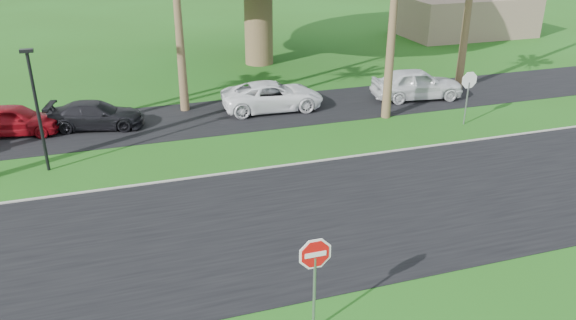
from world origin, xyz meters
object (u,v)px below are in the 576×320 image
(stop_sign_near, at_px, (315,266))
(car_dark, at_px, (96,115))
(car_pickup, at_px, (417,84))
(car_minivan, at_px, (273,96))
(car_red, at_px, (14,120))
(stop_sign_far, at_px, (468,87))

(stop_sign_near, xyz_separation_m, car_dark, (-4.67, 15.70, -1.17))
(car_dark, distance_m, car_pickup, 16.02)
(car_dark, distance_m, car_minivan, 8.33)
(stop_sign_near, bearing_deg, car_minivan, 76.89)
(car_red, height_order, car_dark, car_red)
(stop_sign_near, xyz_separation_m, car_red, (-8.09, 15.95, -1.10))
(stop_sign_near, height_order, car_pickup, stop_sign_near)
(stop_sign_near, height_order, car_dark, stop_sign_near)
(car_pickup, bearing_deg, car_minivan, 93.09)
(car_red, relative_size, car_minivan, 0.80)
(stop_sign_far, distance_m, car_minivan, 9.21)
(stop_sign_near, relative_size, car_red, 0.66)
(car_pickup, bearing_deg, stop_sign_near, 150.67)
(stop_sign_near, height_order, car_minivan, stop_sign_near)
(stop_sign_near, xyz_separation_m, car_minivan, (3.66, 15.72, -1.08))
(stop_sign_near, xyz_separation_m, car_pickup, (11.34, 15.12, -0.97))
(car_red, bearing_deg, car_pickup, -81.00)
(car_red, xyz_separation_m, car_pickup, (19.43, -0.82, 0.12))
(car_dark, relative_size, car_pickup, 0.89)
(car_red, bearing_deg, stop_sign_far, -92.75)
(stop_sign_far, xyz_separation_m, car_minivan, (-7.84, 4.72, -1.08))
(stop_sign_near, height_order, stop_sign_far, same)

